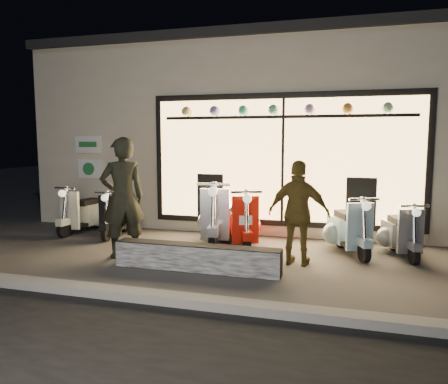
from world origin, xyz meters
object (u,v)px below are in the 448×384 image
Objects in this scene: scooter_silver at (219,218)px; woman at (299,213)px; graffiti_barrier at (197,258)px; scooter_red at (241,222)px; man at (123,198)px.

scooter_silver is 2.05m from woman.
graffiti_barrier is 1.94m from scooter_silver.
scooter_red is at bearing -34.87° from woman.
woman is (1.18, -1.03, 0.40)m from scooter_red.
graffiti_barrier is 1.72m from woman.
scooter_red is at bearing -25.25° from scooter_silver.
woman reaches higher than graffiti_barrier.
scooter_silver is (-0.22, 1.91, 0.27)m from graffiti_barrier.
man reaches higher than scooter_red.
graffiti_barrier is at bearing 33.89° from woman.
scooter_silver is 0.49m from scooter_red.
man is at bearing -162.26° from scooter_red.
man is at bearing 13.08° from woman.
man reaches higher than graffiti_barrier.
woman is (1.65, -1.16, 0.36)m from scooter_silver.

